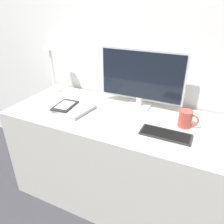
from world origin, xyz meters
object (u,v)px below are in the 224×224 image
(coffee_mug, at_px, (186,119))
(keyboard, at_px, (166,134))
(laptop, at_px, (69,107))
(desk_lamp, at_px, (51,58))
(monitor, at_px, (141,77))
(ereader, at_px, (65,106))

(coffee_mug, bearing_deg, keyboard, -118.74)
(keyboard, relative_size, laptop, 0.83)
(laptop, distance_m, desk_lamp, 0.46)
(monitor, bearing_deg, desk_lamp, -177.92)
(monitor, relative_size, coffee_mug, 4.97)
(ereader, bearing_deg, keyboard, -2.47)
(monitor, height_order, desk_lamp, desk_lamp)
(keyboard, xyz_separation_m, coffee_mug, (0.08, 0.15, 0.04))
(desk_lamp, bearing_deg, coffee_mug, -6.77)
(keyboard, bearing_deg, ereader, 177.53)
(keyboard, relative_size, desk_lamp, 0.67)
(monitor, relative_size, keyboard, 2.06)
(ereader, height_order, coffee_mug, coffee_mug)
(keyboard, distance_m, ereader, 0.71)
(keyboard, height_order, desk_lamp, desk_lamp)
(monitor, bearing_deg, coffee_mug, -24.29)
(desk_lamp, bearing_deg, monitor, 2.08)
(ereader, relative_size, coffee_mug, 1.67)
(monitor, relative_size, desk_lamp, 1.38)
(keyboard, relative_size, coffee_mug, 2.41)
(ereader, relative_size, desk_lamp, 0.46)
(keyboard, bearing_deg, coffee_mug, 61.26)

